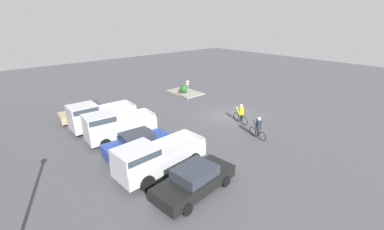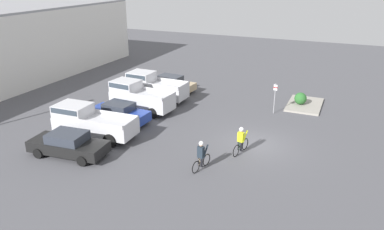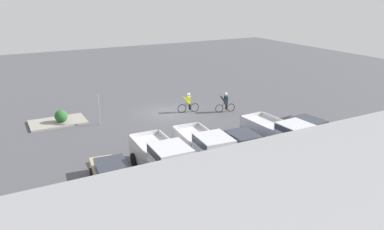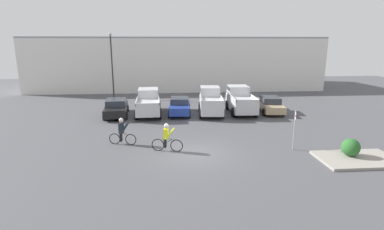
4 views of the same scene
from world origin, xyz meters
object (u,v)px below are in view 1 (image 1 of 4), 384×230
object	(u,v)px
pickup_truck_0	(155,157)
cyclist_0	(241,113)
cyclist_1	(258,127)
pickup_truck_1	(116,126)
sedan_0	(195,180)
fire_lane_sign	(188,89)
sedan_2	(88,112)
pickup_truck_2	(98,116)
shrub	(184,89)
sedan_1	(137,143)

from	to	relation	value
pickup_truck_0	cyclist_0	bearing A→B (deg)	-80.66
cyclist_1	pickup_truck_1	bearing A→B (deg)	50.30
sedan_0	fire_lane_sign	bearing A→B (deg)	-39.25
pickup_truck_0	sedan_2	world-z (taller)	pickup_truck_0
pickup_truck_2	cyclist_1	bearing A→B (deg)	-138.89
cyclist_0	cyclist_1	bearing A→B (deg)	152.61
cyclist_0	shrub	bearing A→B (deg)	-11.37
pickup_truck_0	sedan_1	world-z (taller)	pickup_truck_0
pickup_truck_1	pickup_truck_2	distance (m)	2.78
shrub	pickup_truck_0	bearing A→B (deg)	134.41
pickup_truck_0	cyclist_0	xyz separation A→B (m)	(1.64, -9.98, -0.24)
sedan_0	shrub	distance (m)	18.49
sedan_0	sedan_1	bearing A→B (deg)	1.40
pickup_truck_1	fire_lane_sign	world-z (taller)	fire_lane_sign
sedan_1	sedan_0	bearing A→B (deg)	-178.60
cyclist_1	fire_lane_sign	xyz separation A→B (m)	(10.35, -1.86, 0.57)
sedan_0	shrub	size ratio (longest dim) A/B	4.94
cyclist_0	pickup_truck_0	bearing A→B (deg)	99.34
sedan_0	sedan_2	distance (m)	14.00
cyclist_1	sedan_0	bearing A→B (deg)	101.58
sedan_0	shrub	world-z (taller)	sedan_0
cyclist_1	shrub	size ratio (longest dim) A/B	1.77
cyclist_0	shrub	world-z (taller)	cyclist_0
pickup_truck_1	cyclist_0	distance (m)	10.46
sedan_0	sedan_1	xyz separation A→B (m)	(5.60, 0.14, 0.03)
sedan_1	pickup_truck_1	bearing A→B (deg)	2.94
pickup_truck_1	cyclist_0	world-z (taller)	pickup_truck_1
cyclist_1	fire_lane_sign	bearing A→B (deg)	-10.20
sedan_1	pickup_truck_1	distance (m)	2.87
sedan_1	pickup_truck_2	size ratio (longest dim) A/B	0.87
sedan_2	shrub	xyz separation A→B (m)	(0.55, -11.67, -0.07)
sedan_0	sedan_1	world-z (taller)	sedan_1
pickup_truck_0	sedan_1	xyz separation A→B (m)	(2.82, -0.47, -0.36)
shrub	fire_lane_sign	bearing A→B (deg)	147.77
shrub	pickup_truck_2	bearing A→B (deg)	105.73
sedan_0	pickup_truck_0	world-z (taller)	pickup_truck_0
cyclist_1	shrub	bearing A→B (deg)	-15.09
pickup_truck_0	pickup_truck_1	distance (m)	5.66
pickup_truck_1	shrub	world-z (taller)	pickup_truck_1
fire_lane_sign	sedan_1	bearing A→B (deg)	122.73
sedan_0	pickup_truck_1	distance (m)	8.45
sedan_0	fire_lane_sign	size ratio (longest dim) A/B	2.01
pickup_truck_0	fire_lane_sign	xyz separation A→B (m)	(9.20, -10.39, 0.35)
sedan_0	cyclist_0	size ratio (longest dim) A/B	2.62
sedan_0	cyclist_0	bearing A→B (deg)	-64.74
pickup_truck_1	sedan_2	xyz separation A→B (m)	(5.57, -0.02, -0.46)
cyclist_1	cyclist_0	bearing A→B (deg)	-27.39
sedan_2	cyclist_0	xyz separation A→B (m)	(-9.58, -9.64, 0.16)
pickup_truck_0	fire_lane_sign	distance (m)	13.88
sedan_1	fire_lane_sign	size ratio (longest dim) A/B	1.87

